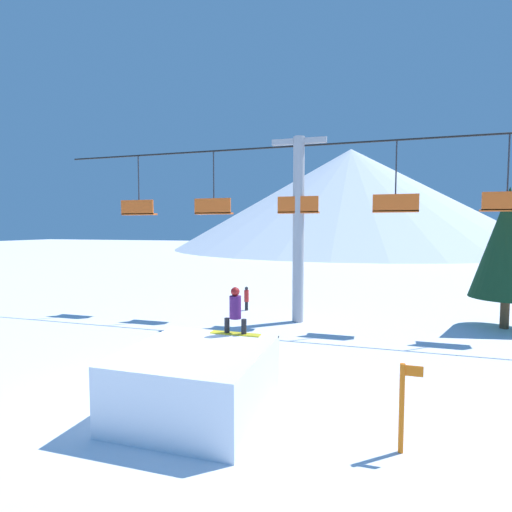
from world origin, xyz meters
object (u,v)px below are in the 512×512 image
(pine_tree_near, at_px, (508,243))
(snow_ramp, at_px, (196,381))
(trail_marker, at_px, (402,405))
(snowboarder, at_px, (235,311))
(distant_skier, at_px, (246,297))

(pine_tree_near, bearing_deg, snow_ramp, -130.13)
(pine_tree_near, distance_m, trail_marker, 12.39)
(snowboarder, bearing_deg, snow_ramp, -106.40)
(snowboarder, relative_size, pine_tree_near, 0.22)
(snow_ramp, height_order, distant_skier, snow_ramp)
(snow_ramp, height_order, pine_tree_near, pine_tree_near)
(trail_marker, distance_m, distant_skier, 13.36)
(snow_ramp, xyz_separation_m, snowboarder, (0.43, 1.45, 1.35))
(pine_tree_near, bearing_deg, snowboarder, -132.86)
(distant_skier, bearing_deg, pine_tree_near, -1.56)
(snowboarder, distance_m, distant_skier, 10.17)
(snowboarder, bearing_deg, trail_marker, -24.61)
(snowboarder, height_order, distant_skier, snowboarder)
(snowboarder, height_order, pine_tree_near, pine_tree_near)
(snow_ramp, bearing_deg, pine_tree_near, 49.87)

